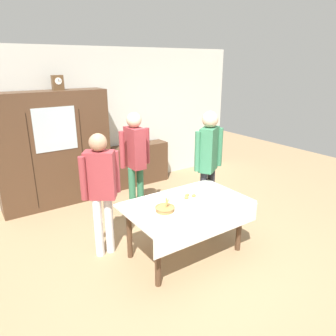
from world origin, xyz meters
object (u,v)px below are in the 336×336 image
at_px(spoon_mid_right, 191,190).
at_px(spoon_near_right, 188,212).
at_px(tea_cup_far_left, 135,208).
at_px(person_behind_table_left, 135,155).
at_px(dining_table, 187,211).
at_px(mantel_clock, 58,83).
at_px(tea_cup_front_edge, 203,189).
at_px(tea_cup_center, 182,204).
at_px(pastry_plate, 190,197).
at_px(bookshelf_low, 139,164).
at_px(book_stack, 139,143).
at_px(wall_cabinet, 54,150).
at_px(person_beside_shelf, 209,157).
at_px(bread_basket, 165,208).
at_px(tea_cup_mid_right, 222,197).
at_px(person_by_cabinet, 101,184).
at_px(tea_cup_far_right, 163,195).
at_px(tea_cup_near_right, 146,204).

height_order(spoon_mid_right, spoon_near_right, same).
distance_m(tea_cup_far_left, person_behind_table_left, 1.33).
distance_m(dining_table, spoon_mid_right, 0.44).
xyz_separation_m(mantel_clock, tea_cup_far_left, (0.09, -2.37, -1.34)).
distance_m(tea_cup_front_edge, spoon_mid_right, 0.17).
bearing_deg(tea_cup_center, pastry_plate, 31.43).
height_order(bookshelf_low, book_stack, book_stack).
distance_m(book_stack, spoon_near_right, 3.00).
bearing_deg(wall_cabinet, person_beside_shelf, -50.21).
bearing_deg(bookshelf_low, book_stack, 0.00).
distance_m(tea_cup_center, pastry_plate, 0.26).
xyz_separation_m(bread_basket, pastry_plate, (0.47, 0.13, -0.02)).
relative_size(tea_cup_mid_right, spoon_mid_right, 1.09).
bearing_deg(dining_table, bread_basket, -177.32).
xyz_separation_m(pastry_plate, spoon_near_right, (-0.27, -0.31, -0.01)).
xyz_separation_m(dining_table, tea_cup_center, (-0.10, -0.03, 0.13)).
distance_m(tea_cup_front_edge, person_beside_shelf, 0.61).
bearing_deg(tea_cup_center, spoon_near_right, -105.71).
relative_size(dining_table, book_stack, 7.98).
relative_size(book_stack, bread_basket, 0.82).
distance_m(book_stack, person_beside_shelf, 2.11).
bearing_deg(person_by_cabinet, bookshelf_low, 50.29).
distance_m(mantel_clock, person_by_cabinet, 2.25).
relative_size(tea_cup_center, spoon_near_right, 1.09).
bearing_deg(book_stack, dining_table, -106.69).
bearing_deg(spoon_near_right, tea_cup_far_right, 88.77).
xyz_separation_m(pastry_plate, person_by_cabinet, (-0.99, 0.53, 0.24)).
bearing_deg(book_stack, tea_cup_front_edge, -98.73).
xyz_separation_m(tea_cup_center, person_by_cabinet, (-0.77, 0.66, 0.22)).
xyz_separation_m(wall_cabinet, book_stack, (1.69, 0.05, -0.12)).
bearing_deg(tea_cup_far_left, spoon_near_right, -41.41).
xyz_separation_m(dining_table, spoon_near_right, (-0.15, -0.20, 0.11)).
xyz_separation_m(tea_cup_mid_right, person_beside_shelf, (0.36, 0.69, 0.32)).
relative_size(mantel_clock, bread_basket, 1.00).
height_order(tea_cup_mid_right, pastry_plate, tea_cup_mid_right).
bearing_deg(spoon_mid_right, spoon_near_right, -131.06).
height_order(spoon_near_right, person_behind_table_left, person_behind_table_left).
xyz_separation_m(bread_basket, spoon_mid_right, (0.64, 0.32, -0.03)).
distance_m(tea_cup_center, tea_cup_front_edge, 0.57).
bearing_deg(mantel_clock, person_by_cabinet, -94.50).
xyz_separation_m(person_by_cabinet, person_beside_shelf, (1.68, -0.10, 0.09)).
bearing_deg(spoon_mid_right, person_by_cabinet, 164.10).
height_order(pastry_plate, spoon_mid_right, pastry_plate).
height_order(bread_basket, person_beside_shelf, person_beside_shelf).
bearing_deg(pastry_plate, tea_cup_far_left, 171.78).
bearing_deg(tea_cup_mid_right, pastry_plate, 141.05).
relative_size(mantel_clock, spoon_near_right, 2.02).
height_order(book_stack, spoon_mid_right, book_stack).
height_order(tea_cup_near_right, bread_basket, bread_basket).
relative_size(bread_basket, pastry_plate, 0.86).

